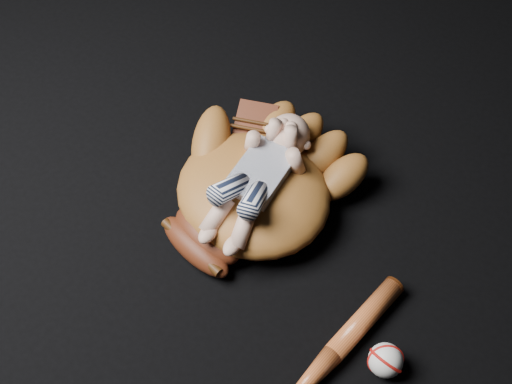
% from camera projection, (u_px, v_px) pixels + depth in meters
% --- Properties ---
extents(baseball_glove, '(0.49, 0.55, 0.16)m').
position_uv_depth(baseball_glove, '(253.00, 188.00, 1.39)').
color(baseball_glove, brown).
rests_on(baseball_glove, ground).
extents(newborn_baby, '(0.22, 0.38, 0.15)m').
position_uv_depth(newborn_baby, '(255.00, 180.00, 1.34)').
color(newborn_baby, '#D4A188').
rests_on(newborn_baby, baseball_glove).
extents(baseball_bat, '(0.07, 0.46, 0.04)m').
position_uv_depth(baseball_bat, '(324.00, 364.00, 1.22)').
color(baseball_bat, '#AE4D21').
rests_on(baseball_bat, ground).
extents(baseball, '(0.08, 0.08, 0.07)m').
position_uv_depth(baseball, '(386.00, 360.00, 1.21)').
color(baseball, white).
rests_on(baseball, ground).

